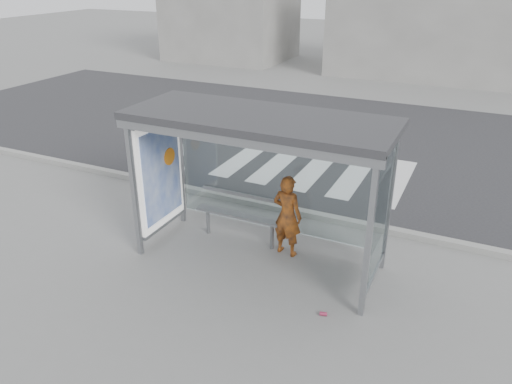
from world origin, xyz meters
TOP-DOWN VIEW (x-y plane):
  - ground at (0.00, 0.00)m, footprint 80.00×80.00m
  - road at (0.00, 7.00)m, footprint 30.00×10.00m
  - curb at (0.00, 1.95)m, footprint 30.00×0.18m
  - crosswalk at (-0.50, 4.50)m, footprint 4.55×3.00m
  - bus_shelter at (-0.37, 0.06)m, footprint 4.25×1.65m
  - building_left at (-10.00, 18.00)m, footprint 6.00×5.00m
  - building_center at (0.00, 18.00)m, footprint 8.00×5.00m
  - person at (0.35, 0.44)m, footprint 0.59×0.42m
  - bench at (-0.62, 0.50)m, footprint 1.72×0.31m
  - soda_can at (1.51, -0.96)m, footprint 0.12×0.08m

SIDE VIEW (x-z plane):
  - ground at x=0.00m, z-range 0.00..0.00m
  - crosswalk at x=-0.50m, z-range 0.00..0.00m
  - road at x=0.00m, z-range 0.00..0.01m
  - soda_can at x=1.51m, z-range 0.00..0.06m
  - curb at x=0.00m, z-range 0.00..0.12m
  - bench at x=-0.62m, z-range 0.08..0.97m
  - person at x=0.35m, z-range 0.00..1.50m
  - bus_shelter at x=-0.37m, z-range 0.67..3.29m
  - building_center at x=0.00m, z-range 0.00..5.00m
  - building_left at x=-10.00m, z-range 0.00..6.00m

